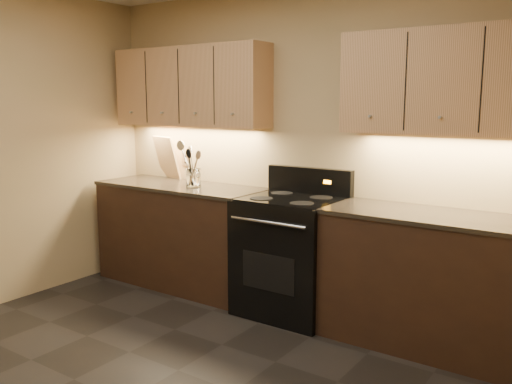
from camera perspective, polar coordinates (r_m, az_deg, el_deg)
wall_back at (r=4.48m, az=5.06°, el=4.73°), size 4.00×0.04×2.60m
counter_left at (r=5.03m, az=-7.81°, el=-4.46°), size 1.62×0.62×0.93m
counter_right at (r=3.92m, az=17.96°, el=-8.88°), size 1.46×0.62×0.93m
stove at (r=4.32m, az=3.72°, el=-6.52°), size 0.76×0.68×1.14m
upper_cab_left at (r=4.99m, az=-6.98°, el=10.92°), size 1.60×0.30×0.70m
upper_cab_right at (r=3.88m, az=19.64°, el=10.88°), size 1.44×0.30×0.70m
outlet_plate at (r=5.26m, az=-7.42°, el=3.42°), size 0.08×0.01×0.12m
utensil_crock at (r=4.80m, az=-6.61°, el=1.45°), size 0.16×0.16×0.16m
cutting_board at (r=5.35m, az=-9.38°, el=3.62°), size 0.35×0.21×0.41m
wooden_spoon at (r=4.79m, az=-7.00°, el=2.65°), size 0.16×0.07×0.32m
black_spoon at (r=4.80m, az=-6.68°, el=2.62°), size 0.09×0.09×0.32m
steel_spatula at (r=4.78m, az=-6.43°, el=2.86°), size 0.17×0.12×0.36m
steel_skimmer at (r=4.76m, az=-6.51°, el=3.09°), size 0.25×0.10×0.40m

